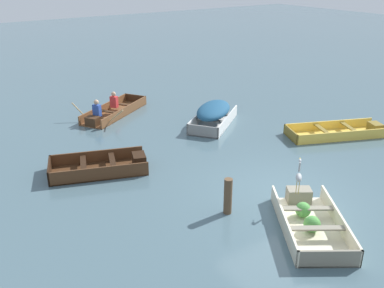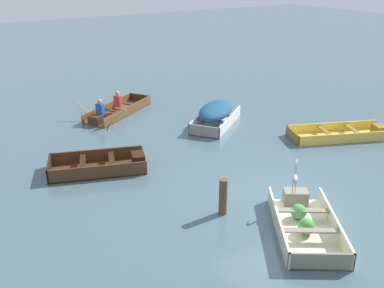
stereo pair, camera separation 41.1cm
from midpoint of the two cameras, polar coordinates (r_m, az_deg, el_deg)
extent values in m
plane|color=#47606B|center=(11.31, 10.94, -6.54)|extent=(80.00, 80.00, 0.00)
cube|color=beige|center=(10.05, 14.36, -10.86)|extent=(2.54, 2.92, 0.04)
cube|color=beige|center=(9.81, 10.91, -10.18)|extent=(1.52, 2.23, 0.40)
cube|color=beige|center=(10.13, 17.89, -9.82)|extent=(1.52, 2.23, 0.40)
cube|color=gray|center=(8.94, 16.55, -14.51)|extent=(1.10, 0.76, 0.40)
cube|color=gray|center=(10.89, 12.99, -6.67)|extent=(0.68, 0.62, 0.36)
cube|color=gray|center=(10.23, 13.97, -8.35)|extent=(1.08, 0.79, 0.04)
cube|color=gray|center=(9.58, 15.11, -10.80)|extent=(1.08, 0.79, 0.04)
sphere|color=#4C9342|center=(10.30, 13.47, -8.53)|extent=(0.36, 0.36, 0.36)
sphere|color=#4C9342|center=(9.83, 14.55, -10.30)|extent=(0.37, 0.37, 0.37)
cube|color=white|center=(15.77, 2.10, 2.66)|extent=(2.80, 2.48, 0.04)
cube|color=white|center=(15.86, 0.23, 3.51)|extent=(2.16, 1.61, 0.41)
cube|color=white|center=(15.56, 4.03, 3.07)|extent=(2.16, 1.61, 0.41)
cube|color=gray|center=(14.55, 0.61, 1.67)|extent=(0.72, 0.95, 0.41)
cube|color=gray|center=(16.73, 3.27, 4.61)|extent=(0.59, 0.63, 0.37)
cube|color=gray|center=(16.03, 2.54, 4.09)|extent=(0.74, 0.93, 0.04)
cube|color=gray|center=(15.31, 1.68, 3.19)|extent=(0.74, 0.93, 0.04)
ellipsoid|color=navy|center=(15.59, 2.13, 4.52)|extent=(2.38, 2.16, 0.49)
cube|color=#4C2D19|center=(12.56, -13.25, -3.52)|extent=(2.95, 2.05, 0.04)
cube|color=#4C2D19|center=(13.00, -13.43, -1.70)|extent=(2.55, 0.97, 0.41)
cube|color=#4C2D19|center=(11.96, -13.21, -3.94)|extent=(2.55, 0.97, 0.41)
cube|color=black|center=(12.55, -19.36, -3.36)|extent=(0.46, 1.15, 0.41)
cube|color=black|center=(12.52, -8.00, -2.15)|extent=(0.52, 0.63, 0.36)
cube|color=black|center=(12.44, -11.51, -2.17)|extent=(0.53, 1.09, 0.04)
cube|color=black|center=(12.44, -15.22, -2.53)|extent=(0.53, 1.09, 0.04)
cube|color=#E5BC47|center=(15.50, 17.83, 1.16)|extent=(3.52, 2.34, 0.04)
cube|color=#E5BC47|center=(15.88, 17.01, 2.37)|extent=(3.10, 1.36, 0.34)
cube|color=#E5BC47|center=(15.02, 18.83, 0.96)|extent=(3.10, 1.36, 0.34)
cube|color=olive|center=(14.73, 12.26, 1.27)|extent=(0.48, 1.04, 0.34)
cube|color=olive|center=(16.21, 22.55, 2.07)|extent=(0.53, 0.60, 0.31)
cube|color=olive|center=(15.66, 19.55, 2.09)|extent=(0.54, 0.99, 0.04)
cube|color=olive|center=(15.18, 16.27, 1.86)|extent=(0.54, 0.99, 0.04)
cube|color=brown|center=(17.17, -10.91, 3.98)|extent=(3.31, 2.60, 0.04)
cube|color=brown|center=(16.86, -9.58, 4.29)|extent=(2.80, 1.78, 0.36)
cube|color=brown|center=(17.38, -12.28, 4.66)|extent=(2.80, 1.78, 0.36)
cube|color=#3F2716|center=(18.40, -8.18, 5.97)|extent=(0.58, 0.89, 0.36)
cube|color=#3F2716|center=(16.00, -13.82, 2.97)|extent=(0.55, 0.58, 0.32)
cube|color=#3F2716|center=(16.71, -11.90, 4.26)|extent=(0.62, 0.86, 0.04)
cube|color=#3F2716|center=(17.48, -10.09, 5.24)|extent=(0.62, 0.86, 0.04)
cube|color=red|center=(17.02, -11.03, 5.53)|extent=(0.30, 0.33, 0.44)
sphere|color=tan|center=(16.93, -11.11, 6.56)|extent=(0.18, 0.18, 0.18)
cube|color=#2D4CA5|center=(16.13, -13.27, 4.36)|extent=(0.30, 0.33, 0.44)
sphere|color=tan|center=(16.04, -13.38, 5.45)|extent=(0.18, 0.18, 0.18)
cylinder|color=tan|center=(15.72, -10.85, 3.69)|extent=(0.38, 0.57, 0.55)
cylinder|color=tan|center=(16.64, -15.50, 4.34)|extent=(0.38, 0.57, 0.55)
cylinder|color=olive|center=(10.45, 12.65, -5.67)|extent=(0.02, 0.02, 0.35)
cylinder|color=olive|center=(10.45, 12.98, -5.69)|extent=(0.02, 0.02, 0.35)
ellipsoid|color=#93999E|center=(10.33, 12.94, -4.39)|extent=(0.33, 0.32, 0.18)
cylinder|color=#93999E|center=(10.34, 13.05, -3.00)|extent=(0.11, 0.11, 0.28)
ellipsoid|color=#93999E|center=(10.31, 13.12, -2.16)|extent=(0.12, 0.12, 0.06)
cone|color=gold|center=(10.39, 13.12, -1.97)|extent=(0.09, 0.09, 0.02)
cylinder|color=brown|center=(10.12, 3.65, -6.97)|extent=(0.20, 0.20, 0.91)
camera|label=1|loc=(0.21, -90.89, -0.38)|focal=40.00mm
camera|label=2|loc=(0.21, 89.11, 0.38)|focal=40.00mm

